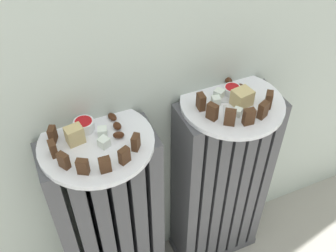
{
  "coord_description": "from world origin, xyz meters",
  "views": [
    {
      "loc": [
        -0.27,
        -0.35,
        1.3
      ],
      "look_at": [
        0.0,
        0.28,
        0.65
      ],
      "focal_mm": 41.69,
      "sensor_mm": 36.0,
      "label": 1
    }
  ],
  "objects_px": {
    "radiator_left": "(111,226)",
    "plate_right": "(232,103)",
    "radiator_right": "(220,187)",
    "jam_bowl_right": "(232,90)",
    "fork": "(225,108)",
    "jam_bowl_left": "(84,125)",
    "plate_left": "(96,143)"
  },
  "relations": [
    {
      "from": "radiator_right",
      "to": "plate_right",
      "type": "height_order",
      "value": "plate_right"
    },
    {
      "from": "plate_left",
      "to": "jam_bowl_right",
      "type": "bearing_deg",
      "value": 4.61
    },
    {
      "from": "jam_bowl_left",
      "to": "plate_left",
      "type": "bearing_deg",
      "value": -73.85
    },
    {
      "from": "radiator_left",
      "to": "jam_bowl_left",
      "type": "relative_size",
      "value": 13.79
    },
    {
      "from": "radiator_right",
      "to": "jam_bowl_left",
      "type": "height_order",
      "value": "jam_bowl_left"
    },
    {
      "from": "plate_right",
      "to": "jam_bowl_left",
      "type": "relative_size",
      "value": 5.53
    },
    {
      "from": "radiator_right",
      "to": "plate_right",
      "type": "xyz_separation_m",
      "value": [
        0.0,
        0.0,
        0.34
      ]
    },
    {
      "from": "plate_left",
      "to": "plate_right",
      "type": "relative_size",
      "value": 1.0
    },
    {
      "from": "plate_left",
      "to": "plate_right",
      "type": "height_order",
      "value": "same"
    },
    {
      "from": "radiator_right",
      "to": "plate_right",
      "type": "distance_m",
      "value": 0.34
    },
    {
      "from": "radiator_left",
      "to": "jam_bowl_right",
      "type": "distance_m",
      "value": 0.52
    },
    {
      "from": "radiator_left",
      "to": "plate_left",
      "type": "relative_size",
      "value": 2.5
    },
    {
      "from": "plate_left",
      "to": "fork",
      "type": "relative_size",
      "value": 2.66
    },
    {
      "from": "plate_right",
      "to": "jam_bowl_right",
      "type": "bearing_deg",
      "value": 62.91
    },
    {
      "from": "radiator_right",
      "to": "jam_bowl_left",
      "type": "bearing_deg",
      "value": 172.64
    },
    {
      "from": "fork",
      "to": "jam_bowl_right",
      "type": "bearing_deg",
      "value": 45.83
    },
    {
      "from": "radiator_left",
      "to": "fork",
      "type": "relative_size",
      "value": 6.64
    },
    {
      "from": "plate_right",
      "to": "jam_bowl_right",
      "type": "relative_size",
      "value": 5.98
    },
    {
      "from": "radiator_right",
      "to": "jam_bowl_right",
      "type": "relative_size",
      "value": 14.93
    },
    {
      "from": "jam_bowl_right",
      "to": "fork",
      "type": "bearing_deg",
      "value": -134.17
    },
    {
      "from": "fork",
      "to": "plate_right",
      "type": "bearing_deg",
      "value": 30.06
    },
    {
      "from": "radiator_right",
      "to": "fork",
      "type": "height_order",
      "value": "fork"
    },
    {
      "from": "radiator_left",
      "to": "plate_right",
      "type": "height_order",
      "value": "plate_right"
    },
    {
      "from": "plate_right",
      "to": "jam_bowl_right",
      "type": "xyz_separation_m",
      "value": [
        0.02,
        0.03,
        0.02
      ]
    },
    {
      "from": "radiator_left",
      "to": "plate_right",
      "type": "distance_m",
      "value": 0.49
    },
    {
      "from": "radiator_right",
      "to": "plate_left",
      "type": "relative_size",
      "value": 2.5
    },
    {
      "from": "radiator_left",
      "to": "plate_left",
      "type": "height_order",
      "value": "plate_left"
    },
    {
      "from": "plate_right",
      "to": "fork",
      "type": "height_order",
      "value": "fork"
    },
    {
      "from": "radiator_left",
      "to": "radiator_right",
      "type": "distance_m",
      "value": 0.35
    },
    {
      "from": "radiator_left",
      "to": "plate_left",
      "type": "xyz_separation_m",
      "value": [
        0.0,
        0.0,
        0.34
      ]
    },
    {
      "from": "plate_right",
      "to": "jam_bowl_left",
      "type": "bearing_deg",
      "value": 172.64
    },
    {
      "from": "jam_bowl_right",
      "to": "plate_right",
      "type": "bearing_deg",
      "value": -117.09
    }
  ]
}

